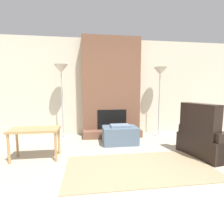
% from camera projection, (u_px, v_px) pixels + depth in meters
% --- Properties ---
extents(ground_plane, '(24.00, 24.00, 0.00)m').
position_uv_depth(ground_plane, '(145.00, 195.00, 2.05)').
color(ground_plane, '#B2A893').
extents(wall_back, '(7.93, 0.06, 2.60)m').
position_uv_depth(wall_back, '(110.00, 87.00, 4.89)').
color(wall_back, beige).
rests_on(wall_back, ground_plane).
extents(fireplace, '(1.53, 0.62, 2.60)m').
position_uv_depth(fireplace, '(111.00, 90.00, 4.68)').
color(fireplace, brown).
rests_on(fireplace, ground_plane).
extents(ottoman, '(0.78, 0.55, 0.44)m').
position_uv_depth(ottoman, '(120.00, 135.00, 4.02)').
color(ottoman, slate).
rests_on(ottoman, ground_plane).
extents(armchair, '(1.05, 1.08, 0.99)m').
position_uv_depth(armchair, '(208.00, 140.00, 3.29)').
color(armchair, black).
rests_on(armchair, ground_plane).
extents(side_table, '(0.83, 0.44, 0.55)m').
position_uv_depth(side_table, '(35.00, 133.00, 3.09)').
color(side_table, tan).
rests_on(side_table, ground_plane).
extents(floor_lamp_left, '(0.34, 0.34, 1.84)m').
position_uv_depth(floor_lamp_left, '(61.00, 75.00, 4.25)').
color(floor_lamp_left, '#ADADB2').
rests_on(floor_lamp_left, ground_plane).
extents(floor_lamp_right, '(0.34, 0.34, 1.83)m').
position_uv_depth(floor_lamp_right, '(160.00, 77.00, 4.62)').
color(floor_lamp_right, '#ADADB2').
rests_on(floor_lamp_right, ground_plane).
extents(area_rug, '(2.31, 1.21, 0.01)m').
position_uv_depth(area_rug, '(139.00, 168.00, 2.77)').
color(area_rug, '#9E8966').
rests_on(area_rug, ground_plane).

